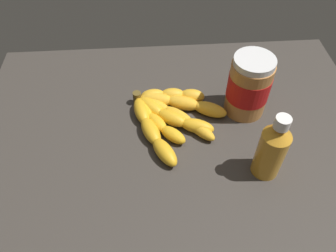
% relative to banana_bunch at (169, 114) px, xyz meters
% --- Properties ---
extents(ground_plane, '(0.93, 0.78, 0.04)m').
position_rel_banana_bunch_xyz_m(ground_plane, '(-0.01, 0.10, -0.04)').
color(ground_plane, '#38332D').
extents(banana_bunch, '(0.23, 0.24, 0.03)m').
position_rel_banana_bunch_xyz_m(banana_bunch, '(0.00, 0.00, 0.00)').
color(banana_bunch, gold).
rests_on(banana_bunch, ground_plane).
extents(peanut_butter_jar, '(0.10, 0.10, 0.15)m').
position_rel_banana_bunch_xyz_m(peanut_butter_jar, '(-0.18, -0.02, 0.06)').
color(peanut_butter_jar, '#B27238').
rests_on(peanut_butter_jar, ground_plane).
extents(honey_bottle, '(0.06, 0.06, 0.16)m').
position_rel_banana_bunch_xyz_m(honey_bottle, '(-0.19, 0.16, 0.06)').
color(honey_bottle, orange).
rests_on(honey_bottle, ground_plane).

